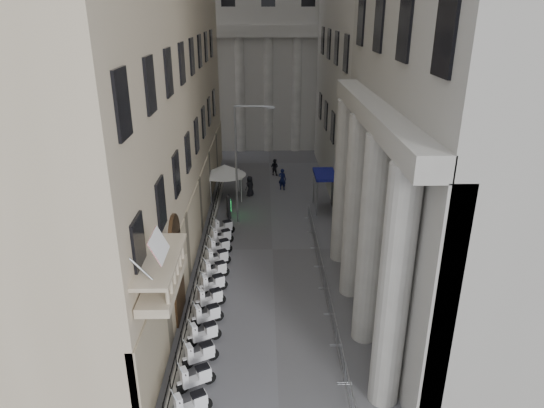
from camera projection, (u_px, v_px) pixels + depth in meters
The scene contains 28 objects.
far_building at pixel (268, 6), 53.00m from camera, with size 22.00×10.00×30.00m, color beige.
iron_fence at pixel (205, 259), 30.77m from camera, with size 0.30×28.00×1.40m, color black, non-canonical shape.
blue_awning at pixel (323, 209), 38.32m from camera, with size 1.60×3.00×3.00m, color navy, non-canonical shape.
scooter_2 at pixel (197, 388), 20.30m from camera, with size 0.56×1.40×1.50m, color white, non-canonical shape.
scooter_3 at pixel (201, 364), 21.67m from camera, with size 0.56×1.40×1.50m, color white, non-canonical shape.
scooter_4 at pixel (205, 343), 23.04m from camera, with size 0.56×1.40×1.50m, color white, non-canonical shape.
scooter_5 at pixel (208, 324), 24.42m from camera, with size 0.56×1.40×1.50m, color white, non-canonical shape.
scooter_6 at pixel (211, 307), 25.79m from camera, with size 0.56×1.40×1.50m, color white, non-canonical shape.
scooter_7 at pixel (214, 292), 27.16m from camera, with size 0.56×1.40×1.50m, color white, non-canonical shape.
scooter_8 at pixel (216, 278), 28.54m from camera, with size 0.56×1.40×1.50m, color white, non-canonical shape.
scooter_9 at pixel (218, 266), 29.91m from camera, with size 0.56×1.40×1.50m, color white, non-canonical shape.
scooter_10 at pixel (220, 254), 31.28m from camera, with size 0.56×1.40×1.50m, color white, non-canonical shape.
scooter_11 at pixel (222, 244), 32.66m from camera, with size 0.56×1.40×1.50m, color white, non-canonical shape.
scooter_12 at pixel (224, 235), 34.03m from camera, with size 0.56×1.40×1.50m, color white, non-canonical shape.
barrier_0 at pixel (349, 406), 19.36m from camera, with size 0.60×2.40×1.10m, color #9C9EA3, non-canonical shape.
barrier_1 at pixel (340, 364), 21.68m from camera, with size 0.60×2.40×1.10m, color #9C9EA3, non-canonical shape.
barrier_2 at pixel (333, 329), 23.99m from camera, with size 0.60×2.40×1.10m, color #9C9EA3, non-canonical shape.
barrier_3 at pixel (327, 301), 26.31m from camera, with size 0.60×2.40×1.10m, color #9C9EA3, non-canonical shape.
barrier_4 at pixel (321, 277), 28.63m from camera, with size 0.60×2.40×1.10m, color #9C9EA3, non-canonical shape.
barrier_5 at pixel (317, 257), 30.94m from camera, with size 0.60×2.40×1.10m, color #9C9EA3, non-canonical shape.
barrier_6 at pixel (313, 240), 33.26m from camera, with size 0.60×2.40×1.10m, color #9C9EA3, non-canonical shape.
barrier_7 at pixel (310, 225), 35.58m from camera, with size 0.60×2.40×1.10m, color #9C9EA3, non-canonical shape.
security_tent at pixel (227, 171), 39.71m from camera, with size 3.53×3.53×2.87m.
street_lamp at pixel (241, 155), 34.08m from camera, with size 2.82×0.42×8.66m.
info_kiosk at pixel (229, 206), 36.60m from camera, with size 0.40×0.83×1.69m.
pedestrian_a at pixel (282, 179), 42.09m from camera, with size 0.70×0.46×1.92m, color #0E1338.
pedestrian_b at pixel (274, 167), 45.87m from camera, with size 0.77×0.60×1.59m, color black.
pedestrian_c at pixel (250, 186), 40.77m from camera, with size 0.85×0.55×1.73m, color black.
Camera 1 is at (-0.52, -9.28, 14.79)m, focal length 32.00 mm.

